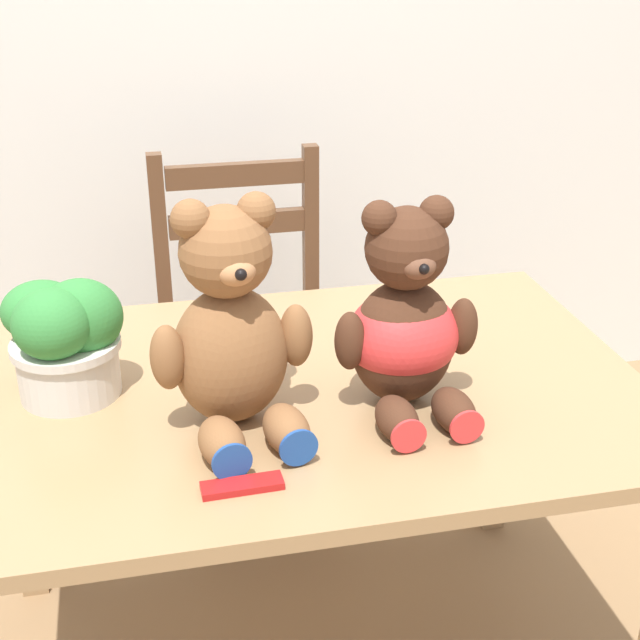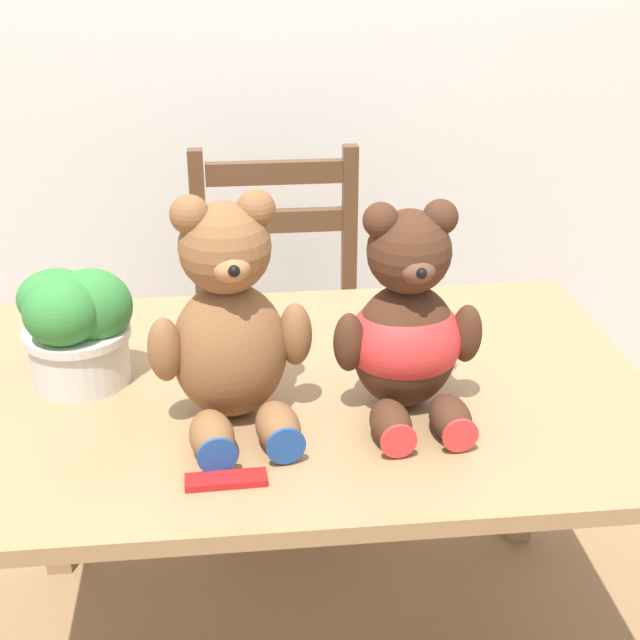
% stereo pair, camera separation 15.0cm
% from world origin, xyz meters
% --- Properties ---
extents(dining_table, '(1.27, 0.85, 0.70)m').
position_xyz_m(dining_table, '(0.00, 0.43, 0.61)').
color(dining_table, '#9E7A51').
rests_on(dining_table, ground_plane).
extents(wooden_chair_behind, '(0.45, 0.40, 0.93)m').
position_xyz_m(wooden_chair_behind, '(-0.00, 1.16, 0.47)').
color(wooden_chair_behind, brown).
rests_on(wooden_chair_behind, ground_plane).
extents(teddy_bear_left, '(0.28, 0.30, 0.40)m').
position_xyz_m(teddy_bear_left, '(-0.13, 0.33, 0.87)').
color(teddy_bear_left, brown).
rests_on(teddy_bear_left, dining_table).
extents(teddy_bear_right, '(0.26, 0.27, 0.37)m').
position_xyz_m(teddy_bear_right, '(0.17, 0.33, 0.85)').
color(teddy_bear_right, '#472819').
rests_on(teddy_bear_right, dining_table).
extents(potted_plant, '(0.21, 0.20, 0.22)m').
position_xyz_m(potted_plant, '(-0.41, 0.48, 0.82)').
color(potted_plant, beige).
rests_on(potted_plant, dining_table).
extents(chocolate_bar, '(0.13, 0.04, 0.01)m').
position_xyz_m(chocolate_bar, '(-0.15, 0.13, 0.71)').
color(chocolate_bar, red).
rests_on(chocolate_bar, dining_table).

